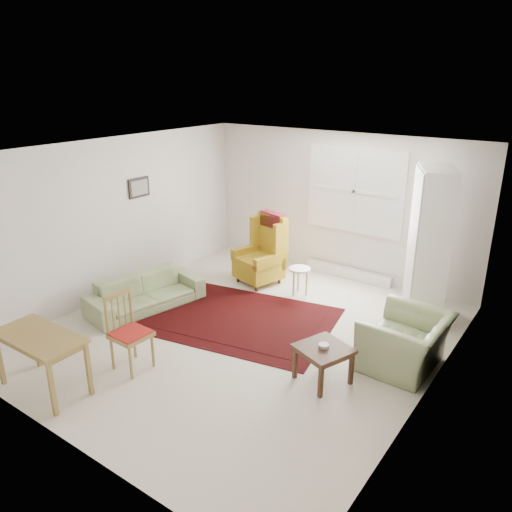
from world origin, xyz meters
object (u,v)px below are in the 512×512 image
Objects in this scene: armchair at (406,337)px; desk at (43,362)px; desk_chair at (131,333)px; cabinet at (429,246)px; coffee_table at (323,364)px; sofa at (145,286)px; wingback_chair at (259,250)px; stool at (299,281)px.

armchair reaches higher than desk.
cabinet is at bearing -33.62° from desk_chair.
desk is at bearing -148.74° from cabinet.
desk is 1.00m from desk_chair.
desk_chair is at bearing -51.89° from armchair.
desk_chair is (-2.02, -1.09, 0.25)m from coffee_table.
desk_chair reaches higher than sofa.
cabinet is at bearing 22.39° from wingback_chair.
cabinet reaches higher than sofa.
armchair is at bearing 52.48° from coffee_table.
stool is at bearing -8.20° from desk_chair.
stool is at bearing -115.14° from armchair.
wingback_chair is at bearing 179.34° from stool.
coffee_table is 2.50m from cabinet.
sofa is at bearing -132.55° from stool.
coffee_table is at bearing -124.55° from cabinet.
stool is (-1.48, 1.96, 0.01)m from coffee_table.
sofa is 3.22× the size of coffee_table.
armchair is 2.41m from stool.
sofa is 4.21m from cabinet.
wingback_chair is (0.83, 1.81, 0.24)m from sofa.
wingback_chair is 1.10× the size of desk.
cabinet reaches higher than wingback_chair.
desk is 1.14× the size of desk_chair.
wingback_chair is 0.90m from stool.
sofa reaches higher than coffee_table.
wingback_chair is 3.07m from desk_chair.
desk_chair is at bearing -151.57° from coffee_table.
stool is at bearing 127.08° from coffee_table.
wingback_chair reaches higher than stool.
wingback_chair reaches higher than sofa.
desk_chair is (0.47, 0.87, 0.13)m from desk.
sofa is 3.86m from armchair.
sofa is 1.48× the size of wingback_chair.
wingback_chair reaches higher than armchair.
sofa is 1.62× the size of desk.
desk is at bearing -104.43° from stool.
cabinet is at bearing -167.88° from armchair.
sofa is 2.22m from desk.
cabinet is at bearing -46.79° from sofa.
wingback_chair is 2.17× the size of coffee_table.
desk_chair reaches higher than desk.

